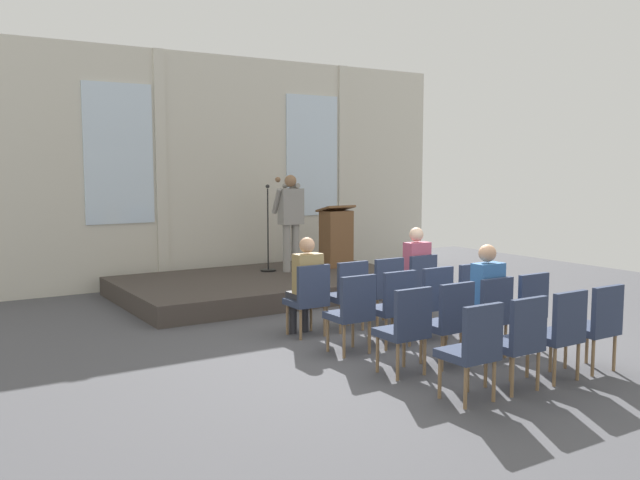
{
  "coord_description": "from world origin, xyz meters",
  "views": [
    {
      "loc": [
        -5.37,
        -6.1,
        2.18
      ],
      "look_at": [
        0.19,
        2.74,
        1.05
      ],
      "focal_mm": 38.36,
      "sensor_mm": 36.0,
      "label": 1
    }
  ],
  "objects": [
    {
      "name": "chair_r1_c1",
      "position": [
        -0.3,
        0.28,
        0.53
      ],
      "size": [
        0.46,
        0.44,
        0.94
      ],
      "color": "olive",
      "rests_on": "ground"
    },
    {
      "name": "rear_partition",
      "position": [
        0.02,
        5.91,
        2.14
      ],
      "size": [
        9.84,
        0.14,
        4.25
      ],
      "color": "beige",
      "rests_on": "ground"
    },
    {
      "name": "chair_r0_c2",
      "position": [
        0.3,
        1.26,
        0.53
      ],
      "size": [
        0.46,
        0.44,
        0.94
      ],
      "color": "olive",
      "rests_on": "ground"
    },
    {
      "name": "audience_r2_c2",
      "position": [
        0.3,
        -0.6,
        0.73
      ],
      "size": [
        0.36,
        0.39,
        1.3
      ],
      "color": "#2D2D33",
      "rests_on": "ground"
    },
    {
      "name": "ground_plane",
      "position": [
        0.0,
        0.0,
        0.0
      ],
      "size": [
        15.39,
        15.39,
        0.0
      ],
      "primitive_type": "plane",
      "color": "#4C4C51"
    },
    {
      "name": "chair_r3_c1",
      "position": [
        -0.3,
        -1.66,
        0.53
      ],
      "size": [
        0.46,
        0.44,
        0.94
      ],
      "color": "olive",
      "rests_on": "ground"
    },
    {
      "name": "chair_r0_c1",
      "position": [
        -0.3,
        1.26,
        0.53
      ],
      "size": [
        0.46,
        0.44,
        0.94
      ],
      "color": "olive",
      "rests_on": "ground"
    },
    {
      "name": "chair_r1_c0",
      "position": [
        -0.91,
        0.28,
        0.53
      ],
      "size": [
        0.46,
        0.44,
        0.94
      ],
      "color": "olive",
      "rests_on": "ground"
    },
    {
      "name": "chair_r1_c2",
      "position": [
        0.3,
        0.28,
        0.53
      ],
      "size": [
        0.46,
        0.44,
        0.94
      ],
      "color": "olive",
      "rests_on": "ground"
    },
    {
      "name": "stage_platform",
      "position": [
        0.0,
        4.14,
        0.15
      ],
      "size": [
        4.86,
        2.96,
        0.31
      ],
      "primitive_type": "cube",
      "color": "#3F3833",
      "rests_on": "ground"
    },
    {
      "name": "chair_r3_c3",
      "position": [
        0.91,
        -1.66,
        0.53
      ],
      "size": [
        0.46,
        0.44,
        0.94
      ],
      "color": "olive",
      "rests_on": "ground"
    },
    {
      "name": "chair_r2_c3",
      "position": [
        0.91,
        -0.69,
        0.53
      ],
      "size": [
        0.46,
        0.44,
        0.94
      ],
      "color": "olive",
      "rests_on": "ground"
    },
    {
      "name": "audience_r0_c0",
      "position": [
        -0.91,
        1.34,
        0.71
      ],
      "size": [
        0.36,
        0.39,
        1.28
      ],
      "color": "#2D2D33",
      "rests_on": "ground"
    },
    {
      "name": "chair_r2_c2",
      "position": [
        0.3,
        -0.69,
        0.53
      ],
      "size": [
        0.46,
        0.44,
        0.94
      ],
      "color": "olive",
      "rests_on": "ground"
    },
    {
      "name": "chair_r1_c3",
      "position": [
        0.91,
        0.28,
        0.53
      ],
      "size": [
        0.46,
        0.44,
        0.94
      ],
      "color": "olive",
      "rests_on": "ground"
    },
    {
      "name": "audience_r0_c3",
      "position": [
        0.91,
        1.34,
        0.73
      ],
      "size": [
        0.36,
        0.39,
        1.32
      ],
      "color": "#2D2D33",
      "rests_on": "ground"
    },
    {
      "name": "lectern",
      "position": [
        1.66,
        4.5,
        0.86
      ],
      "size": [
        0.6,
        0.48,
        1.16
      ],
      "color": "brown",
      "rests_on": "stage_platform"
    },
    {
      "name": "chair_r3_c2",
      "position": [
        0.3,
        -1.66,
        0.53
      ],
      "size": [
        0.46,
        0.44,
        0.94
      ],
      "color": "olive",
      "rests_on": "ground"
    },
    {
      "name": "speaker",
      "position": [
        0.64,
        4.44,
        1.31
      ],
      "size": [
        0.52,
        0.69,
        1.72
      ],
      "color": "gray",
      "rests_on": "stage_platform"
    },
    {
      "name": "chair_r2_c1",
      "position": [
        -0.3,
        -0.69,
        0.53
      ],
      "size": [
        0.46,
        0.44,
        0.94
      ],
      "color": "olive",
      "rests_on": "ground"
    },
    {
      "name": "chair_r0_c0",
      "position": [
        -0.91,
        1.26,
        0.53
      ],
      "size": [
        0.46,
        0.44,
        0.94
      ],
      "color": "olive",
      "rests_on": "ground"
    },
    {
      "name": "chair_r3_c0",
      "position": [
        -0.91,
        -1.66,
        0.53
      ],
      "size": [
        0.46,
        0.44,
        0.94
      ],
      "color": "olive",
      "rests_on": "ground"
    },
    {
      "name": "chair_r2_c0",
      "position": [
        -0.91,
        -0.69,
        0.53
      ],
      "size": [
        0.46,
        0.44,
        0.94
      ],
      "color": "olive",
      "rests_on": "ground"
    },
    {
      "name": "chair_r0_c3",
      "position": [
        0.91,
        1.26,
        0.53
      ],
      "size": [
        0.46,
        0.44,
        0.94
      ],
      "color": "olive",
      "rests_on": "ground"
    },
    {
      "name": "mic_stand",
      "position": [
        0.31,
        4.68,
        0.65
      ],
      "size": [
        0.28,
        0.28,
        1.55
      ],
      "color": "black",
      "rests_on": "stage_platform"
    }
  ]
}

